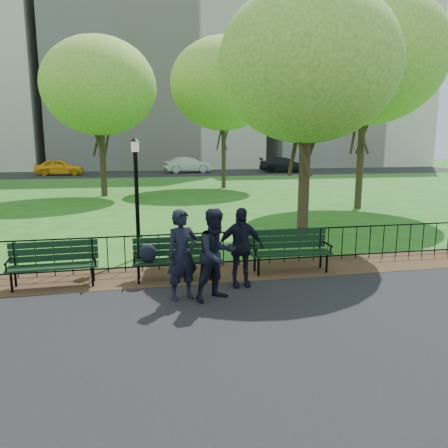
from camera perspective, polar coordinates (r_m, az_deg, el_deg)
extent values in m
plane|color=#2D5D18|center=(8.96, -3.77, -9.45)|extent=(120.00, 120.00, 0.00)
cube|color=black|center=(5.93, 1.15, -20.59)|extent=(60.00, 9.20, 0.01)
cube|color=#3C2818|center=(10.37, -4.94, -6.56)|extent=(60.00, 1.60, 0.01)
cube|color=black|center=(43.46, -10.30, 6.48)|extent=(70.00, 9.00, 0.01)
cylinder|color=black|center=(10.63, -5.34, -1.31)|extent=(24.00, 0.04, 0.04)
cylinder|color=black|center=(10.81, -5.27, -5.25)|extent=(24.00, 0.04, 0.04)
cylinder|color=black|center=(10.73, -5.30, -3.56)|extent=(0.02, 0.02, 0.90)
cube|color=#BCB7AC|center=(57.67, -9.09, 22.52)|extent=(24.00, 15.00, 30.00)
cube|color=silver|center=(63.17, 14.58, 18.50)|extent=(20.00, 15.00, 24.00)
cube|color=black|center=(9.88, -6.54, -4.81)|extent=(1.84, 0.56, 0.04)
cube|color=black|center=(10.05, -6.66, -2.49)|extent=(1.82, 0.12, 0.46)
cylinder|color=black|center=(9.76, -11.12, -6.52)|extent=(0.05, 0.05, 0.46)
cylinder|color=black|center=(9.83, -1.84, -6.20)|extent=(0.05, 0.05, 0.46)
cylinder|color=black|center=(10.11, -11.06, -5.91)|extent=(0.05, 0.05, 0.46)
cylinder|color=black|center=(10.18, -2.11, -5.61)|extent=(0.05, 0.05, 0.46)
cylinder|color=black|center=(9.83, -11.59, -3.93)|extent=(0.07, 0.57, 0.04)
cylinder|color=black|center=(9.90, -1.58, -3.61)|extent=(0.07, 0.57, 0.04)
ellipsoid|color=black|center=(9.71, -9.89, -3.79)|extent=(0.38, 0.28, 0.41)
cube|color=black|center=(10.03, -21.41, -5.21)|extent=(1.87, 0.56, 0.04)
cube|color=black|center=(10.20, -21.36, -2.89)|extent=(1.85, 0.10, 0.46)
cylinder|color=black|center=(10.06, -26.01, -6.89)|extent=(0.05, 0.05, 0.46)
cylinder|color=black|center=(9.84, -16.79, -6.63)|extent=(0.05, 0.05, 0.46)
cylinder|color=black|center=(10.41, -25.59, -6.29)|extent=(0.05, 0.05, 0.46)
cylinder|color=black|center=(10.19, -16.69, -6.02)|extent=(0.05, 0.05, 0.46)
cylinder|color=black|center=(10.14, -26.39, -4.34)|extent=(0.06, 0.58, 0.04)
cylinder|color=black|center=(9.90, -16.46, -4.00)|extent=(0.06, 0.58, 0.04)
cube|color=black|center=(10.50, 8.72, -3.78)|extent=(1.94, 0.58, 0.04)
cube|color=black|center=(10.67, 8.31, -1.50)|extent=(1.92, 0.11, 0.48)
cylinder|color=black|center=(10.16, 4.54, -5.59)|extent=(0.05, 0.05, 0.48)
cylinder|color=black|center=(10.68, 13.27, -5.04)|extent=(0.05, 0.05, 0.48)
cylinder|color=black|center=(10.52, 4.02, -5.01)|extent=(0.05, 0.05, 0.48)
cylinder|color=black|center=(11.02, 12.50, -4.51)|extent=(0.05, 0.05, 0.48)
cylinder|color=black|center=(10.21, 3.90, -2.98)|extent=(0.07, 0.60, 0.04)
cylinder|color=black|center=(10.77, 13.34, -2.53)|extent=(0.07, 0.60, 0.04)
cylinder|color=black|center=(12.03, -11.04, -4.00)|extent=(0.25, 0.25, 0.14)
cylinder|color=black|center=(11.76, -11.27, 2.44)|extent=(0.11, 0.11, 2.87)
cube|color=beige|center=(11.65, -11.55, 9.89)|extent=(0.20, 0.20, 0.27)
cone|color=black|center=(11.65, -11.58, 10.77)|extent=(0.29, 0.29, 0.11)
cylinder|color=#2D2116|center=(14.27, 10.38, 4.76)|extent=(0.36, 0.36, 3.30)
ellipsoid|color=#4A952C|center=(14.39, 10.90, 19.71)|extent=(5.55, 5.55, 4.72)
cylinder|color=#2D2116|center=(21.24, 17.34, 7.48)|extent=(0.32, 0.32, 4.13)
ellipsoid|color=#4A952C|center=(21.53, 18.07, 19.99)|extent=(6.96, 6.96, 5.91)
cylinder|color=#2D2116|center=(25.94, -15.52, 7.63)|extent=(0.35, 0.35, 3.73)
ellipsoid|color=#4A952C|center=(26.08, -16.00, 16.91)|extent=(6.27, 6.27, 5.33)
cylinder|color=#2D2116|center=(29.58, -0.05, 8.75)|extent=(0.28, 0.28, 4.14)
ellipsoid|color=#4A952C|center=(29.79, -0.05, 17.81)|extent=(6.98, 6.98, 5.93)
imported|color=black|center=(8.58, -5.46, -4.04)|extent=(0.76, 0.62, 1.79)
imported|color=black|center=(8.52, -0.99, -4.02)|extent=(0.99, 0.79, 1.82)
imported|color=black|center=(9.33, 2.13, -3.04)|extent=(1.01, 0.44, 1.71)
imported|color=yellow|center=(43.46, -20.72, 6.96)|extent=(4.36, 1.78, 1.48)
imported|color=#B1B4BA|center=(44.12, -4.76, 7.70)|extent=(4.95, 2.42, 1.56)
imported|color=black|center=(45.09, 7.93, 7.67)|extent=(5.55, 3.31, 1.51)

